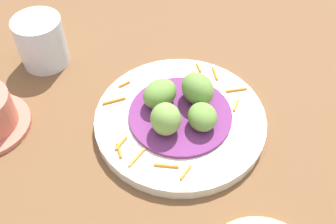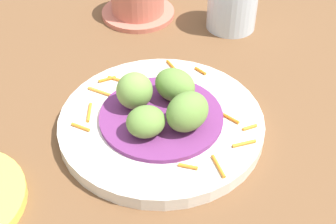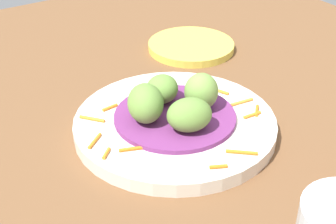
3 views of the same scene
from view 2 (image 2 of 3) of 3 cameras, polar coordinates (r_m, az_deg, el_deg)
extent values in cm
cube|color=brown|center=(59.02, -0.24, -3.56)|extent=(110.00, 110.00, 2.00)
cylinder|color=silver|center=(58.61, -0.82, -1.39)|extent=(25.45, 25.45, 1.78)
cylinder|color=#702D6B|center=(57.81, -0.84, -0.53)|extent=(15.29, 15.29, 0.59)
cylinder|color=orange|center=(65.42, 3.95, 5.00)|extent=(1.93, 1.23, 0.40)
cylinder|color=orange|center=(54.92, 9.11, -4.12)|extent=(2.55, 2.09, 0.40)
cylinder|color=orange|center=(64.28, -7.40, 3.96)|extent=(2.02, 1.98, 0.40)
cylinder|color=orange|center=(59.32, -9.54, -0.04)|extent=(1.60, 3.27, 0.40)
cylinder|color=orange|center=(57.51, -10.55, -1.80)|extent=(2.56, 0.67, 0.40)
cylinder|color=orange|center=(65.91, 0.65, 5.42)|extent=(2.93, 2.69, 0.40)
cylinder|color=orange|center=(62.34, -8.33, 2.49)|extent=(3.45, 0.80, 0.40)
cylinder|color=orange|center=(64.11, -6.27, 3.97)|extent=(2.59, 0.59, 0.40)
cylinder|color=orange|center=(57.35, 9.89, -1.84)|extent=(1.65, 1.57, 0.40)
cylinder|color=orange|center=(52.15, 2.45, -6.60)|extent=(2.22, 0.60, 0.40)
cylinder|color=orange|center=(52.41, 6.12, -6.56)|extent=(2.39, 2.87, 0.40)
cylinder|color=orange|center=(58.39, 7.18, -0.55)|extent=(3.41, 1.64, 0.40)
ellipsoid|color=olive|center=(54.05, -2.71, -1.18)|extent=(6.16, 6.09, 3.60)
ellipsoid|color=olive|center=(54.82, 2.52, 0.34)|extent=(6.36, 6.83, 4.73)
ellipsoid|color=olive|center=(58.81, 0.85, 3.28)|extent=(6.50, 5.79, 4.07)
ellipsoid|color=#759E47|center=(57.53, -4.09, 2.59)|extent=(6.18, 6.14, 4.74)
cylinder|color=#C66B56|center=(82.06, -3.64, 11.91)|extent=(12.33, 12.33, 0.80)
cylinder|color=silver|center=(77.51, 7.83, 12.97)|extent=(7.99, 7.99, 8.52)
camera|label=1|loc=(0.56, -56.50, 33.46)|focal=42.69mm
camera|label=3|loc=(0.83, 35.16, 31.31)|focal=51.73mm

